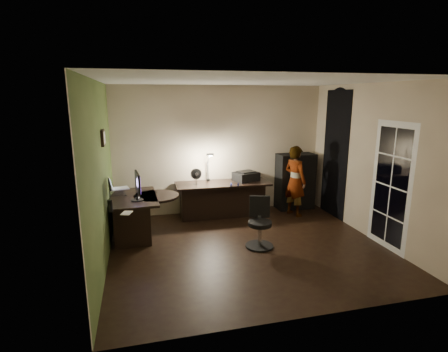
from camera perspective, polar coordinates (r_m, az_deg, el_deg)
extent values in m
cube|color=black|center=(6.01, 3.87, -11.51)|extent=(4.50, 4.00, 0.01)
cube|color=silver|center=(5.48, 4.31, 15.27)|extent=(4.50, 4.00, 0.01)
cube|color=#BFAD90|center=(7.49, -0.64, 4.26)|extent=(4.50, 0.01, 2.70)
cube|color=#BFAD90|center=(3.79, 13.44, -4.71)|extent=(4.50, 0.01, 2.70)
cube|color=#BFAD90|center=(5.35, -19.55, 0.02)|extent=(0.01, 4.00, 2.70)
cube|color=#BFAD90|center=(6.63, 22.98, 2.10)|extent=(0.01, 4.00, 2.70)
cube|color=#49602A|center=(5.35, -19.39, 0.03)|extent=(0.00, 4.00, 2.70)
cube|color=black|center=(7.57, 17.70, 3.35)|extent=(0.01, 0.90, 2.60)
cube|color=white|center=(6.26, 25.58, -1.56)|extent=(0.02, 0.92, 2.10)
cube|color=black|center=(5.71, -19.17, 5.91)|extent=(0.04, 0.30, 0.25)
cube|color=black|center=(6.48, -14.40, -6.46)|extent=(0.84, 1.32, 0.75)
cube|color=black|center=(7.31, -0.18, -3.88)|extent=(1.95, 0.71, 0.73)
cube|color=black|center=(7.97, 11.53, -0.84)|extent=(0.83, 0.43, 1.24)
cube|color=silver|center=(6.56, -17.04, -2.50)|extent=(0.27, 0.22, 0.11)
cube|color=silver|center=(6.51, -16.79, -1.00)|extent=(0.41, 0.39, 0.24)
cube|color=black|center=(6.08, -14.05, -2.32)|extent=(0.16, 0.54, 0.35)
ellipsoid|color=silver|center=(6.21, -13.92, -3.49)|extent=(0.10, 0.11, 0.04)
cube|color=black|center=(6.53, -15.97, -2.95)|extent=(0.09, 0.14, 0.01)
cube|color=black|center=(6.61, -11.07, -2.49)|extent=(0.02, 0.13, 0.01)
cylinder|color=black|center=(5.63, -18.10, -4.66)|extent=(0.08, 0.08, 0.19)
cube|color=silver|center=(5.51, -15.61, -5.84)|extent=(0.19, 0.22, 0.01)
cube|color=black|center=(7.07, -4.58, -0.12)|extent=(0.24, 0.17, 0.34)
cube|color=#21319E|center=(6.95, 1.75, -1.39)|extent=(0.20, 0.14, 0.09)
cube|color=black|center=(7.40, 3.61, -0.02)|extent=(0.58, 0.51, 0.21)
cube|color=black|center=(7.31, -2.65, 1.67)|extent=(0.25, 0.34, 0.67)
cube|color=black|center=(5.87, 5.89, -7.69)|extent=(0.58, 0.58, 0.84)
imported|color=#D8A88C|center=(7.47, 11.53, -0.79)|extent=(0.53, 0.62, 1.48)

